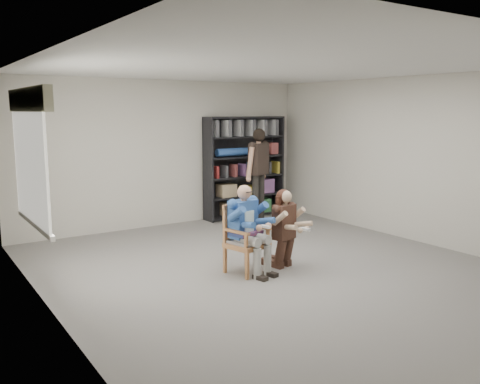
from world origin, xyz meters
TOP-DOWN VIEW (x-y plane):
  - room_shell at (0.00, 0.00)m, footprint 6.00×7.00m
  - floor at (0.00, 0.00)m, footprint 6.00×7.00m
  - window_left at (-2.95, 1.00)m, footprint 0.16×2.00m
  - armchair at (-0.40, 0.13)m, footprint 0.65×0.64m
  - seated_man at (-0.40, 0.13)m, footprint 0.68×0.84m
  - kneeling_woman at (0.18, 0.01)m, footprint 0.63×0.85m
  - bookshelf at (1.70, 3.28)m, footprint 1.80×0.38m
  - standing_man at (1.61, 2.65)m, footprint 0.65×0.49m

SIDE VIEW (x-z plane):
  - floor at x=0.00m, z-range -0.01..0.01m
  - armchair at x=-0.40m, z-range 0.00..0.95m
  - kneeling_woman at x=0.18m, z-range 0.00..1.13m
  - seated_man at x=-0.40m, z-range 0.00..1.24m
  - standing_man at x=1.61m, z-range 0.00..1.86m
  - bookshelf at x=1.70m, z-range 0.00..2.10m
  - room_shell at x=0.00m, z-range 0.00..2.80m
  - window_left at x=-2.95m, z-range 0.76..2.50m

